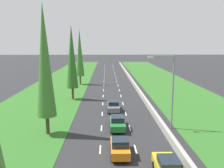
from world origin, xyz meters
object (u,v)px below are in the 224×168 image
Objects in this scene: orange_hatchback_centre_lane_third at (120,147)px; grey_sedan_centre_lane at (113,106)px; poplar_tree_fourth at (80,53)px; green_sedan_centre_lane at (117,122)px; poplar_tree_second at (45,61)px; yellow_sedan_right_lane at (168,168)px; poplar_tree_third at (72,57)px; street_light_mast at (170,87)px.

orange_hatchback_centre_lane_third is 0.87× the size of grey_sedan_centre_lane.
grey_sedan_centre_lane is at bearing -72.50° from poplar_tree_fourth.
poplar_tree_second is (-8.10, -1.52, 7.65)m from green_sedan_centre_lane.
poplar_tree_third is at bearing 112.48° from yellow_sedan_right_lane.
orange_hatchback_centre_lane_third is 5.24m from yellow_sedan_right_lane.
green_sedan_centre_lane is 7.68m from street_light_mast.
poplar_tree_fourth is (-11.35, 42.79, 7.11)m from yellow_sedan_right_lane.
street_light_mast is at bearing 5.63° from poplar_tree_second.
yellow_sedan_right_lane is 0.30× the size of poplar_tree_second.
green_sedan_centre_lane is 0.33× the size of poplar_tree_fourth.
poplar_tree_fourth is at bearing 101.31° from orange_hatchback_centre_lane_third.
poplar_tree_second reaches higher than yellow_sedan_right_lane.
poplar_tree_fourth reaches higher than poplar_tree_third.
grey_sedan_centre_lane is 0.30× the size of poplar_tree_second.
poplar_tree_third is (-7.49, 22.84, 7.06)m from orange_hatchback_centre_lane_third.
poplar_tree_third is (-7.58, 15.78, 7.08)m from green_sedan_centre_lane.
poplar_tree_fourth reaches higher than yellow_sedan_right_lane.
poplar_tree_second is at bearing 140.95° from yellow_sedan_right_lane.
yellow_sedan_right_lane is at bearing -39.05° from poplar_tree_second.
grey_sedan_centre_lane is (-0.17, 14.77, -0.02)m from orange_hatchback_centre_lane_third.
yellow_sedan_right_lane is 0.33× the size of poplar_tree_fourth.
poplar_tree_fourth is at bearing 89.63° from poplar_tree_second.
poplar_tree_fourth reaches higher than orange_hatchback_centre_lane_third.
grey_sedan_centre_lane is 12.99m from poplar_tree_third.
street_light_mast reaches higher than grey_sedan_centre_lane.
green_sedan_centre_lane is 18.89m from poplar_tree_third.
poplar_tree_second is at bearing -90.37° from poplar_tree_fourth.
poplar_tree_second reaches higher than grey_sedan_centre_lane.
orange_hatchback_centre_lane_third is at bearing -132.51° from street_light_mast.
poplar_tree_fourth is at bearing 113.88° from street_light_mast.
green_sedan_centre_lane is at bearing 179.03° from street_light_mast.
yellow_sedan_right_lane is at bearing -75.15° from poplar_tree_fourth.
poplar_tree_fourth reaches higher than street_light_mast.
orange_hatchback_centre_lane_third is 40.34m from poplar_tree_fourth.
poplar_tree_second is 1.08× the size of poplar_tree_fourth.
street_light_mast is at bearing 75.40° from yellow_sedan_right_lane.
yellow_sedan_right_lane is (3.73, -18.62, 0.00)m from grey_sedan_centre_lane.
green_sedan_centre_lane is 33.61m from poplar_tree_fourth.
green_sedan_centre_lane is 7.72m from grey_sedan_centre_lane.
poplar_tree_fourth is (-7.79, 38.94, 7.08)m from orange_hatchback_centre_lane_third.
grey_sedan_centre_lane is at bearing 90.65° from orange_hatchback_centre_lane_third.
poplar_tree_second reaches higher than green_sedan_centre_lane.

